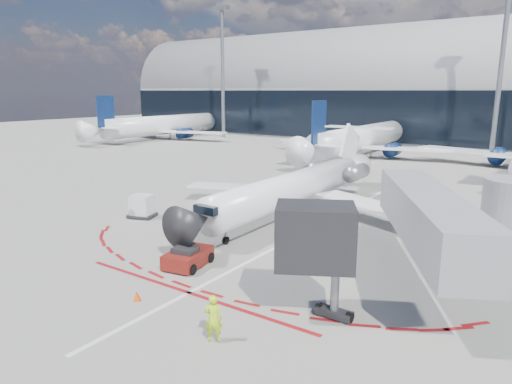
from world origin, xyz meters
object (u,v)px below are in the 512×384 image
Objects in this scene: ramp_worker at (213,318)px; uld_container at (142,206)px; regional_jet at (300,185)px; pushback_tug at (188,257)px.

uld_container is (-15.72, 10.53, -0.09)m from ramp_worker.
pushback_tug is at bearing -87.72° from regional_jet.
uld_container reaches higher than pushback_tug.
ramp_worker is at bearing -51.08° from pushback_tug.
regional_jet is at bearing -100.81° from ramp_worker.
regional_jet is 19.82m from ramp_worker.
regional_jet is 12.24m from uld_container.
pushback_tug is 2.38× the size of ramp_worker.
regional_jet reaches higher than pushback_tug.
ramp_worker is (6.63, -18.63, -1.21)m from regional_jet.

